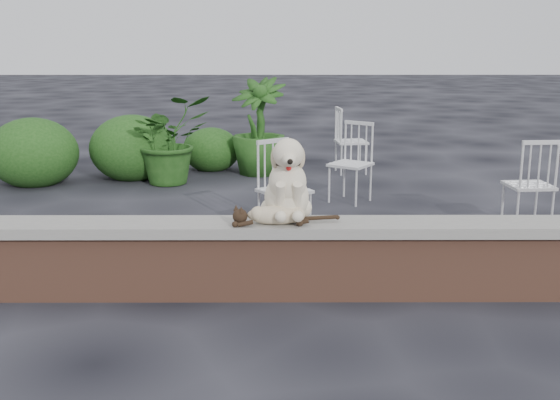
{
  "coord_description": "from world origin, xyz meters",
  "views": [
    {
      "loc": [
        -0.87,
        -4.92,
        1.93
      ],
      "look_at": [
        -0.85,
        0.2,
        0.7
      ],
      "focal_mm": 43.98,
      "sensor_mm": 36.0,
      "label": 1
    }
  ],
  "objects_px": {
    "potted_plant_a": "(170,139)",
    "potted_plant_b": "(258,126)",
    "chair_e": "(351,140)",
    "chair_b": "(351,163)",
    "cat": "(276,214)",
    "dog": "(287,177)",
    "chair_c": "(529,184)",
    "chair_a": "(285,189)"
  },
  "relations": [
    {
      "from": "chair_a",
      "to": "potted_plant_b",
      "type": "relative_size",
      "value": 0.69
    },
    {
      "from": "potted_plant_b",
      "to": "chair_c",
      "type": "bearing_deg",
      "value": -45.38
    },
    {
      "from": "chair_c",
      "to": "potted_plant_b",
      "type": "bearing_deg",
      "value": -50.3
    },
    {
      "from": "cat",
      "to": "potted_plant_a",
      "type": "distance_m",
      "value": 4.39
    },
    {
      "from": "chair_c",
      "to": "potted_plant_b",
      "type": "relative_size",
      "value": 0.69
    },
    {
      "from": "chair_c",
      "to": "potted_plant_b",
      "type": "height_order",
      "value": "potted_plant_b"
    },
    {
      "from": "chair_e",
      "to": "chair_b",
      "type": "bearing_deg",
      "value": 166.17
    },
    {
      "from": "chair_e",
      "to": "potted_plant_b",
      "type": "relative_size",
      "value": 0.69
    },
    {
      "from": "chair_a",
      "to": "potted_plant_a",
      "type": "relative_size",
      "value": 0.8
    },
    {
      "from": "dog",
      "to": "cat",
      "type": "bearing_deg",
      "value": -121.65
    },
    {
      "from": "potted_plant_a",
      "to": "potted_plant_b",
      "type": "xyz_separation_m",
      "value": [
        1.16,
        0.62,
        0.09
      ]
    },
    {
      "from": "potted_plant_a",
      "to": "potted_plant_b",
      "type": "height_order",
      "value": "potted_plant_b"
    },
    {
      "from": "cat",
      "to": "chair_c",
      "type": "distance_m",
      "value": 3.2
    },
    {
      "from": "potted_plant_a",
      "to": "potted_plant_b",
      "type": "bearing_deg",
      "value": 28.08
    },
    {
      "from": "chair_a",
      "to": "potted_plant_a",
      "type": "bearing_deg",
      "value": 84.51
    },
    {
      "from": "dog",
      "to": "potted_plant_b",
      "type": "relative_size",
      "value": 0.47
    },
    {
      "from": "chair_a",
      "to": "chair_e",
      "type": "height_order",
      "value": "same"
    },
    {
      "from": "potted_plant_b",
      "to": "chair_b",
      "type": "bearing_deg",
      "value": -56.17
    },
    {
      "from": "potted_plant_a",
      "to": "chair_b",
      "type": "bearing_deg",
      "value": -24.95
    },
    {
      "from": "chair_b",
      "to": "chair_e",
      "type": "bearing_deg",
      "value": 118.36
    },
    {
      "from": "cat",
      "to": "chair_b",
      "type": "xyz_separation_m",
      "value": [
        0.87,
        3.09,
        -0.19
      ]
    },
    {
      "from": "dog",
      "to": "chair_a",
      "type": "relative_size",
      "value": 0.69
    },
    {
      "from": "chair_e",
      "to": "potted_plant_a",
      "type": "height_order",
      "value": "potted_plant_a"
    },
    {
      "from": "chair_a",
      "to": "chair_c",
      "type": "relative_size",
      "value": 1.0
    },
    {
      "from": "chair_e",
      "to": "cat",
      "type": "bearing_deg",
      "value": 160.06
    },
    {
      "from": "cat",
      "to": "potted_plant_a",
      "type": "height_order",
      "value": "potted_plant_a"
    },
    {
      "from": "chair_e",
      "to": "potted_plant_a",
      "type": "bearing_deg",
      "value": 98.11
    },
    {
      "from": "potted_plant_b",
      "to": "potted_plant_a",
      "type": "bearing_deg",
      "value": -151.92
    },
    {
      "from": "chair_c",
      "to": "potted_plant_a",
      "type": "xyz_separation_m",
      "value": [
        -3.98,
        2.24,
        0.12
      ]
    },
    {
      "from": "cat",
      "to": "chair_c",
      "type": "height_order",
      "value": "chair_c"
    },
    {
      "from": "cat",
      "to": "potted_plant_b",
      "type": "bearing_deg",
      "value": 89.54
    },
    {
      "from": "dog",
      "to": "chair_e",
      "type": "relative_size",
      "value": 0.69
    },
    {
      "from": "cat",
      "to": "dog",
      "type": "bearing_deg",
      "value": 58.35
    },
    {
      "from": "chair_e",
      "to": "potted_plant_b",
      "type": "bearing_deg",
      "value": 85.8
    },
    {
      "from": "dog",
      "to": "chair_e",
      "type": "height_order",
      "value": "dog"
    },
    {
      "from": "chair_c",
      "to": "chair_a",
      "type": "bearing_deg",
      "value": 0.59
    },
    {
      "from": "chair_e",
      "to": "potted_plant_b",
      "type": "distance_m",
      "value": 1.34
    },
    {
      "from": "potted_plant_b",
      "to": "chair_a",
      "type": "bearing_deg",
      "value": -83.76
    },
    {
      "from": "chair_c",
      "to": "chair_b",
      "type": "relative_size",
      "value": 1.0
    },
    {
      "from": "cat",
      "to": "potted_plant_a",
      "type": "relative_size",
      "value": 0.8
    },
    {
      "from": "chair_a",
      "to": "chair_b",
      "type": "height_order",
      "value": "same"
    },
    {
      "from": "cat",
      "to": "chair_b",
      "type": "bearing_deg",
      "value": 70.68
    }
  ]
}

